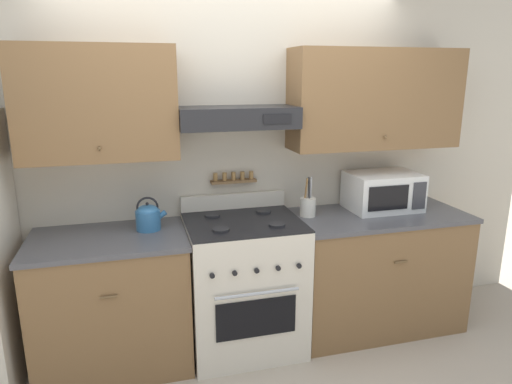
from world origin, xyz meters
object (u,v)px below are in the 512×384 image
Objects in this scene: tea_kettle at (148,216)px; stove_range at (244,284)px; utensil_crock at (308,206)px; microwave at (383,191)px.

stove_range is at bearing -8.75° from tea_kettle.
tea_kettle is at bearing -180.00° from utensil_crock.
tea_kettle is at bearing 171.25° from stove_range.
stove_range is at bearing -174.20° from microwave.
tea_kettle is 1.15m from utensil_crock.
utensil_crock reaches higher than tea_kettle.
microwave is 1.82× the size of utensil_crock.
microwave is at bearing 5.80° from stove_range.
microwave is (1.77, 0.02, 0.05)m from tea_kettle.
utensil_crock is at bearing 0.00° from tea_kettle.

